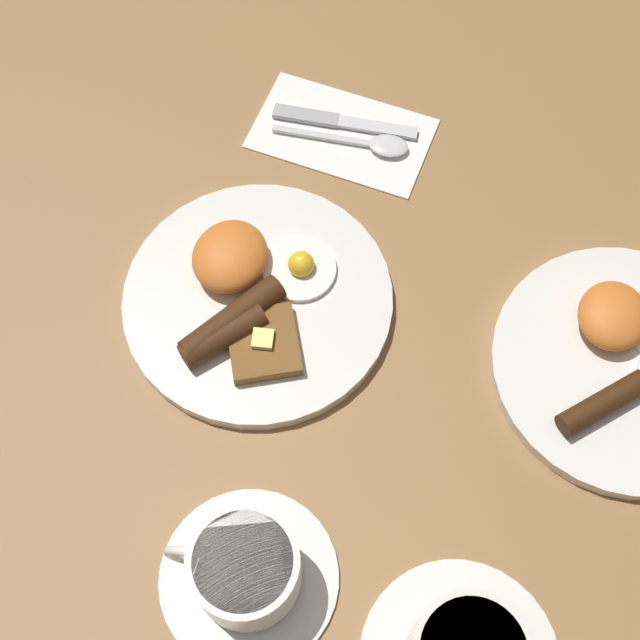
{
  "coord_description": "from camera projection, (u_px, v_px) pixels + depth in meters",
  "views": [
    {
      "loc": [
        0.37,
        0.18,
        0.8
      ],
      "look_at": [
        0.01,
        0.07,
        0.03
      ],
      "focal_mm": 50.0,
      "sensor_mm": 36.0,
      "label": 1
    }
  ],
  "objects": [
    {
      "name": "spoon",
      "position": [
        373.0,
        143.0,
        0.97
      ],
      "size": [
        0.03,
        0.16,
        0.01
      ],
      "rotation": [
        0.0,
        0.0,
        1.67
      ],
      "color": "silver",
      "rests_on": "napkin"
    },
    {
      "name": "ground_plane",
      "position": [
        259.0,
        303.0,
        0.9
      ],
      "size": [
        3.0,
        3.0,
        0.0
      ],
      "primitive_type": "plane",
      "color": "olive"
    },
    {
      "name": "napkin",
      "position": [
        342.0,
        133.0,
        0.99
      ],
      "size": [
        0.13,
        0.2,
        0.01
      ],
      "primitive_type": "cube",
      "rotation": [
        0.0,
        0.0,
        -0.06
      ],
      "color": "white",
      "rests_on": "ground_plane"
    },
    {
      "name": "knife",
      "position": [
        337.0,
        121.0,
        0.99
      ],
      "size": [
        0.03,
        0.16,
        0.01
      ],
      "rotation": [
        0.0,
        0.0,
        1.67
      ],
      "color": "silver",
      "rests_on": "napkin"
    },
    {
      "name": "teacup_near",
      "position": [
        245.0,
        571.0,
        0.75
      ],
      "size": [
        0.16,
        0.16,
        0.08
      ],
      "color": "silver",
      "rests_on": "ground_plane"
    },
    {
      "name": "breakfast_plate_near",
      "position": [
        253.0,
        297.0,
        0.88
      ],
      "size": [
        0.27,
        0.27,
        0.05
      ],
      "color": "silver",
      "rests_on": "ground_plane"
    },
    {
      "name": "breakfast_plate_far",
      "position": [
        627.0,
        361.0,
        0.85
      ],
      "size": [
        0.26,
        0.26,
        0.05
      ],
      "color": "silver",
      "rests_on": "ground_plane"
    }
  ]
}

